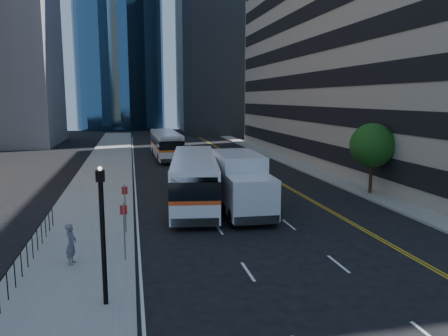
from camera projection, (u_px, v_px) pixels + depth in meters
The scene contains 10 objects.
ground at pixel (293, 236), 22.39m from camera, with size 160.00×160.00×0.00m, color black.
sidewalk_west at pixel (107, 167), 44.35m from camera, with size 5.00×90.00×0.15m, color gray.
sidewalk_east at pixel (288, 161), 48.37m from camera, with size 2.00×90.00×0.15m, color gray.
parking_garage at pixel (436, 47), 47.78m from camera, with size 30.00×50.00×25.00m, color #9E9384.
street_tree at pixel (372, 145), 31.39m from camera, with size 3.20×3.20×5.10m.
lamp_post at pixel (103, 230), 14.31m from camera, with size 0.28×0.28×4.56m.
bus_front at pixel (194, 178), 28.76m from camera, with size 4.44×12.82×3.24m.
bus_rear at pixel (166, 144), 51.02m from camera, with size 2.97×12.13×3.11m.
box_truck at pixel (242, 183), 26.69m from camera, with size 2.86×7.60×3.60m.
pedestrian at pixel (71, 244), 18.11m from camera, with size 0.63×0.41×1.73m, color slate.
Camera 1 is at (-7.99, -20.33, 7.00)m, focal length 35.00 mm.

